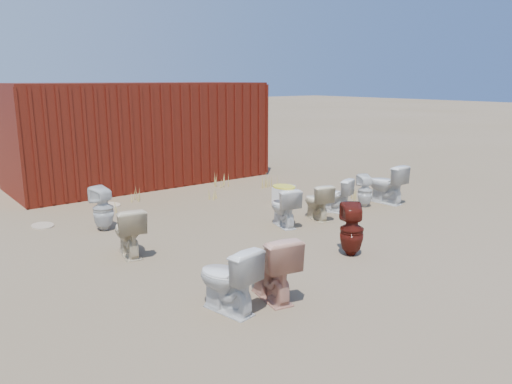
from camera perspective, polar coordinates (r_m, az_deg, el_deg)
ground at (r=8.44m, az=2.51°, el=-4.36°), size 100.00×100.00×0.00m
shipping_container at (r=12.55m, az=-13.10°, el=6.58°), size 6.00×2.40×2.40m
toilet_front_a at (r=5.48m, az=-3.30°, el=-9.88°), size 0.55×0.80×0.75m
toilet_front_pink at (r=5.78m, az=1.75°, el=-8.49°), size 0.58×0.84×0.78m
toilet_front_c at (r=9.58m, az=8.99°, el=-0.37°), size 0.57×0.73×0.66m
toilet_front_maroon at (r=7.29m, az=10.88°, el=-4.26°), size 0.48×0.49×0.76m
toilet_front_e at (r=10.50m, az=14.70°, el=0.91°), size 0.49×0.81×0.80m
toilet_back_a at (r=8.71m, az=-17.08°, el=-1.82°), size 0.42×0.42×0.75m
toilet_back_beige_left at (r=7.38m, az=-14.36°, el=-4.36°), size 0.53×0.77×0.72m
toilet_back_beige_right at (r=9.05m, az=7.00°, el=-1.10°), size 0.52×0.72×0.66m
toilet_back_yellowlid at (r=8.57m, az=3.20°, el=-1.71°), size 0.54×0.75×0.68m
toilet_back_e at (r=10.11m, az=12.35°, el=0.14°), size 0.38×0.39×0.64m
yellow_lid at (r=8.49m, az=3.23°, el=0.61°), size 0.35×0.43×0.02m
loose_tank at (r=10.21m, az=3.20°, el=-0.31°), size 0.52×0.24×0.35m
loose_lid_near at (r=10.46m, az=-16.34°, el=-1.43°), size 0.43×0.53×0.02m
loose_lid_far at (r=9.39m, az=-23.21°, el=-3.56°), size 0.37×0.48×0.02m
weed_clump_a at (r=9.82m, az=-16.80°, el=-1.59°), size 0.36×0.36×0.28m
weed_clump_b at (r=10.54m, az=-4.47°, el=-0.19°), size 0.32×0.32×0.25m
weed_clump_c at (r=11.58m, az=1.59°, el=1.32°), size 0.36×0.36×0.37m
weed_clump_d at (r=10.70m, az=-13.68°, el=-0.22°), size 0.30×0.30×0.29m
weed_clump_e at (r=11.85m, az=-3.83°, el=1.38°), size 0.34×0.34×0.29m
weed_clump_f at (r=10.74m, az=11.00°, el=-0.14°), size 0.28×0.28×0.25m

